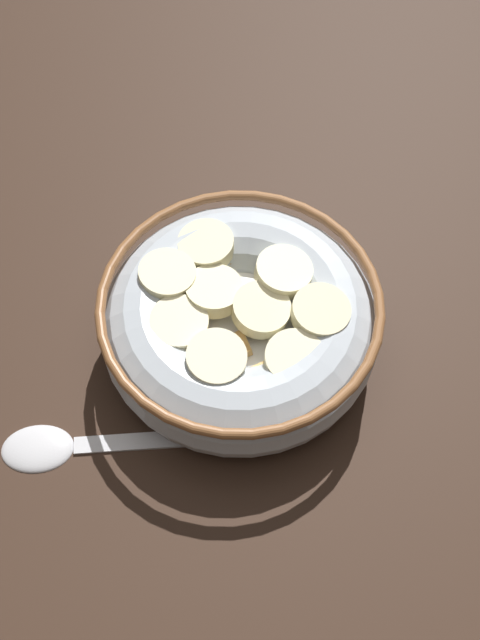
# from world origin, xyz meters

# --- Properties ---
(ground_plane) EXTENTS (0.94, 0.94, 0.02)m
(ground_plane) POSITION_xyz_m (0.00, 0.00, -0.01)
(ground_plane) COLOR #332116
(cereal_bowl) EXTENTS (0.16, 0.16, 0.05)m
(cereal_bowl) POSITION_xyz_m (-0.00, -0.00, 0.03)
(cereal_bowl) COLOR #B2BCC6
(cereal_bowl) RESTS_ON ground_plane
(spoon) EXTENTS (0.05, 0.15, 0.01)m
(spoon) POSITION_xyz_m (0.08, -0.09, 0.00)
(spoon) COLOR silver
(spoon) RESTS_ON ground_plane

